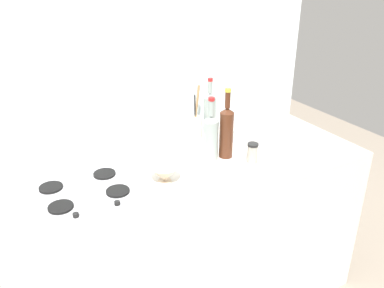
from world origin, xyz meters
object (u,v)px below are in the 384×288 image
plate_stack (247,132)px  wine_bottle_leftmost (226,131)px  stovetop_hob (85,192)px  condiment_jar_front (252,153)px  mixing_bowl (164,174)px  utensil_crock (194,128)px  wine_bottle_mid_left (211,136)px  butter_dish (228,178)px  wine_bottle_mid_right (210,114)px

plate_stack → wine_bottle_leftmost: bearing=-150.3°
stovetop_hob → condiment_jar_front: bearing=-8.0°
mixing_bowl → utensil_crock: 0.48m
stovetop_hob → wine_bottle_mid_left: (0.66, 0.02, 0.11)m
mixing_bowl → butter_dish: mixing_bowl is taller
utensil_crock → wine_bottle_mid_right: bearing=1.5°
plate_stack → utensil_crock: 0.30m
plate_stack → wine_bottle_mid_right: 0.23m
plate_stack → wine_bottle_mid_left: bearing=-159.5°
wine_bottle_mid_right → mixing_bowl: 0.57m
stovetop_hob → wine_bottle_mid_left: size_ratio=1.47×
wine_bottle_mid_left → condiment_jar_front: wine_bottle_mid_left is taller
wine_bottle_mid_right → condiment_jar_front: 0.38m
wine_bottle_leftmost → mixing_bowl: (-0.39, -0.08, -0.10)m
stovetop_hob → mixing_bowl: size_ratio=3.44×
condiment_jar_front → wine_bottle_mid_left: bearing=140.2°
wine_bottle_leftmost → butter_dish: size_ratio=2.65×
stovetop_hob → utensil_crock: size_ratio=1.54×
wine_bottle_leftmost → utensil_crock: (-0.04, 0.25, -0.07)m
wine_bottle_mid_left → mixing_bowl: size_ratio=2.34×
stovetop_hob → condiment_jar_front: 0.83m
wine_bottle_mid_left → butter_dish: wine_bottle_mid_left is taller
stovetop_hob → plate_stack: size_ratio=2.30×
wine_bottle_mid_left → condiment_jar_front: (0.16, -0.13, -0.07)m
stovetop_hob → butter_dish: butter_dish is taller
wine_bottle_mid_right → butter_dish: wine_bottle_mid_right is taller
wine_bottle_mid_left → condiment_jar_front: 0.22m
plate_stack → butter_dish: 0.52m
plate_stack → wine_bottle_mid_right: size_ratio=0.62×
butter_dish → utensil_crock: (0.10, 0.48, 0.05)m
wine_bottle_mid_left → wine_bottle_leftmost: bearing=-9.7°
stovetop_hob → mixing_bowl: mixing_bowl is taller
wine_bottle_mid_left → condiment_jar_front: bearing=-39.8°
butter_dish → stovetop_hob: bearing=159.4°
stovetop_hob → butter_dish: size_ratio=3.53×
plate_stack → wine_bottle_mid_left: 0.35m
wine_bottle_leftmost → utensil_crock: bearing=99.9°
stovetop_hob → condiment_jar_front: size_ratio=4.69×
wine_bottle_mid_left → wine_bottle_mid_right: bearing=59.1°
wine_bottle_mid_right → utensil_crock: (-0.10, -0.00, -0.06)m
stovetop_hob → utensil_crock: bearing=20.1°
utensil_crock → butter_dish: bearing=-101.8°
wine_bottle_mid_left → wine_bottle_mid_right: 0.28m
stovetop_hob → mixing_bowl: 0.36m
mixing_bowl → utensil_crock: bearing=43.6°
wine_bottle_mid_right → condiment_jar_front: wine_bottle_mid_right is taller
stovetop_hob → wine_bottle_mid_right: (0.80, 0.26, 0.12)m
plate_stack → wine_bottle_leftmost: 0.29m
utensil_crock → condiment_jar_front: size_ratio=3.04×
mixing_bowl → wine_bottle_mid_right: bearing=36.6°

